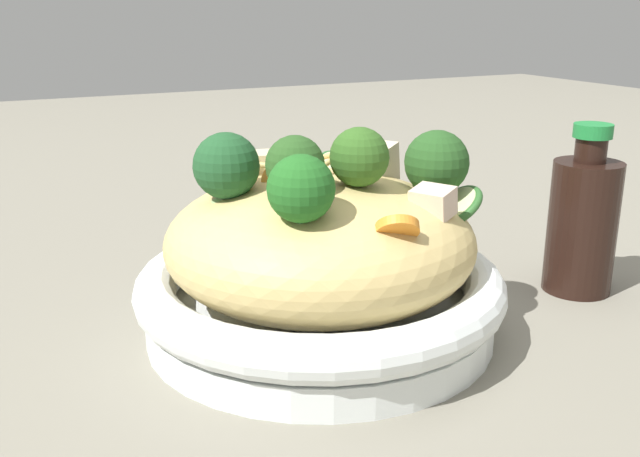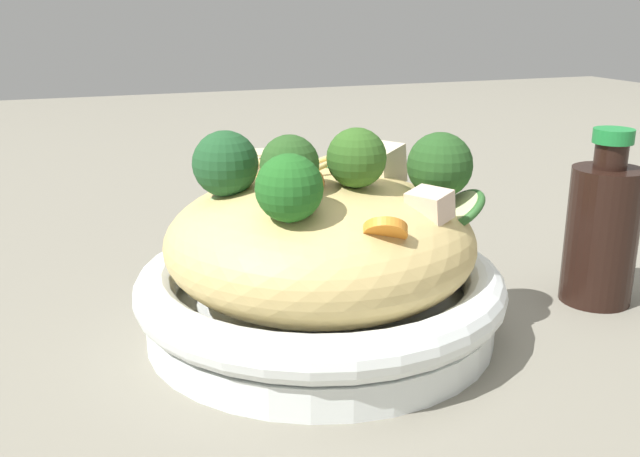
% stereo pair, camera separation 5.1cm
% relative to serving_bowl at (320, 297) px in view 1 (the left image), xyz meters
% --- Properties ---
extents(ground_plane, '(3.00, 3.00, 0.00)m').
position_rel_serving_bowl_xyz_m(ground_plane, '(0.00, 0.00, -0.03)').
color(ground_plane, gray).
extents(serving_bowl, '(0.27, 0.27, 0.05)m').
position_rel_serving_bowl_xyz_m(serving_bowl, '(0.00, 0.00, 0.00)').
color(serving_bowl, white).
rests_on(serving_bowl, ground_plane).
extents(noodle_heap, '(0.22, 0.22, 0.11)m').
position_rel_serving_bowl_xyz_m(noodle_heap, '(0.00, -0.00, 0.04)').
color(noodle_heap, tan).
rests_on(noodle_heap, serving_bowl).
extents(broccoli_florets, '(0.19, 0.12, 0.07)m').
position_rel_serving_bowl_xyz_m(broccoli_florets, '(0.00, 0.02, 0.10)').
color(broccoli_florets, '#97B16E').
rests_on(broccoli_florets, serving_bowl).
extents(carrot_coins, '(0.11, 0.17, 0.04)m').
position_rel_serving_bowl_xyz_m(carrot_coins, '(-0.01, 0.01, 0.08)').
color(carrot_coins, orange).
rests_on(carrot_coins, serving_bowl).
extents(zucchini_slices, '(0.09, 0.14, 0.04)m').
position_rel_serving_bowl_xyz_m(zucchini_slices, '(-0.07, -0.00, 0.07)').
color(zucchini_slices, beige).
rests_on(zucchini_slices, serving_bowl).
extents(chicken_chunks, '(0.13, 0.16, 0.04)m').
position_rel_serving_bowl_xyz_m(chicken_chunks, '(-0.01, -0.03, 0.09)').
color(chicken_chunks, beige).
rests_on(chicken_chunks, serving_bowl).
extents(soy_sauce_bottle, '(0.06, 0.06, 0.14)m').
position_rel_serving_bowl_xyz_m(soy_sauce_bottle, '(-0.23, 0.02, 0.03)').
color(soy_sauce_bottle, black).
rests_on(soy_sauce_bottle, ground_plane).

